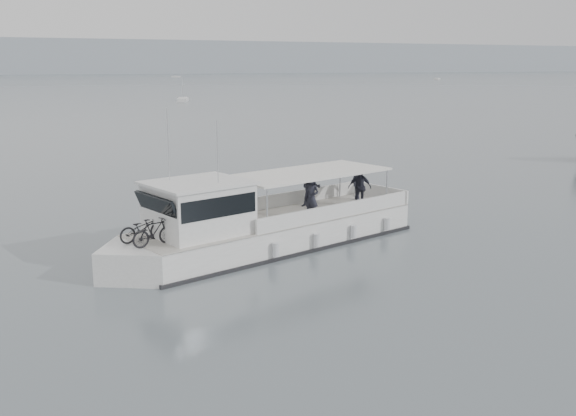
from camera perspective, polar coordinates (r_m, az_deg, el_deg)
name	(u,v)px	position (r m, az deg, el deg)	size (l,w,h in m)	color
ground	(281,222)	(31.53, -0.61, -1.27)	(1400.00, 1400.00, 0.00)	#555D64
headland	(8,57)	(588.21, -23.61, 12.22)	(1400.00, 90.00, 28.00)	#939EA8
tour_boat	(253,227)	(26.49, -3.14, -1.72)	(14.75, 7.00, 6.21)	white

